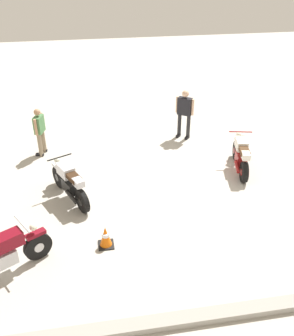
{
  "coord_description": "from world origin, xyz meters",
  "views": [
    {
      "loc": [
        2.3,
        9.11,
        6.08
      ],
      "look_at": [
        0.76,
        0.18,
        0.75
      ],
      "focal_mm": 41.12,
      "sensor_mm": 36.0,
      "label": 1
    }
  ],
  "objects": [
    {
      "name": "motorcycle_silver_cruiser",
      "position": [
        2.88,
        0.2,
        0.52
      ],
      "size": [
        1.04,
        1.94,
        1.09
      ],
      "rotation": [
        0.0,
        0.0,
        5.16
      ],
      "color": "black",
      "rests_on": "ground"
    },
    {
      "name": "curb_edge",
      "position": [
        0.0,
        4.6,
        0.07
      ],
      "size": [
        14.0,
        0.3,
        0.15
      ],
      "primitive_type": "cube",
      "color": "#9C978F",
      "rests_on": "ground"
    },
    {
      "name": "motorcycle_maroon_cruiser",
      "position": [
        4.21,
        2.77,
        0.52
      ],
      "size": [
        1.86,
        1.17,
        1.09
      ],
      "rotation": [
        0.0,
        0.0,
        3.68
      ],
      "color": "black",
      "rests_on": "ground"
    },
    {
      "name": "person_in_black_shirt",
      "position": [
        -1.12,
        -3.04,
        1.01
      ],
      "size": [
        0.59,
        0.52,
        1.75
      ],
      "rotation": [
        0.0,
        0.0,
        0.93
      ],
      "color": "#262628",
      "rests_on": "ground"
    },
    {
      "name": "person_in_green_shirt",
      "position": [
        3.79,
        -2.59,
        0.89
      ],
      "size": [
        0.41,
        0.62,
        1.58
      ],
      "rotation": [
        0.0,
        0.0,
        5.98
      ],
      "color": "gray",
      "rests_on": "ground"
    },
    {
      "name": "motorcycle_cream_vintage",
      "position": [
        -2.25,
        -0.51,
        0.49
      ],
      "size": [
        0.82,
        1.94,
        1.07
      ],
      "rotation": [
        0.0,
        0.0,
        4.5
      ],
      "color": "black",
      "rests_on": "ground"
    },
    {
      "name": "traffic_cone",
      "position": [
        2.08,
        2.26,
        0.26
      ],
      "size": [
        0.36,
        0.36,
        0.53
      ],
      "color": "black",
      "rests_on": "ground"
    },
    {
      "name": "ground_plane",
      "position": [
        0.0,
        0.0,
        0.0
      ],
      "size": [
        40.0,
        40.0,
        0.0
      ],
      "primitive_type": "plane",
      "color": "#B7B2A8"
    }
  ]
}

